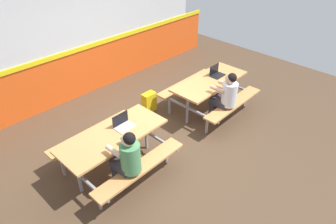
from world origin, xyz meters
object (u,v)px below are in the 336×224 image
Objects in this scene: laptop_silver at (123,124)px; student_nearer at (127,157)px; picnic_table_right at (209,87)px; backpack_dark at (149,102)px; picnic_table_left at (114,142)px; laptop_dark at (216,73)px; student_further at (226,95)px.

student_nearer is at bearing -124.40° from laptop_silver.
picnic_table_right is 4.12× the size of backpack_dark.
backpack_dark is (1.78, 1.49, -0.49)m from student_nearer.
picnic_table_left is 1.50× the size of student_nearer.
laptop_dark is at bearing 1.18° from picnic_table_left.
picnic_table_left is 0.34m from laptop_silver.
picnic_table_left reaches higher than backpack_dark.
laptop_silver is (0.41, 0.60, 0.08)m from student_nearer.
student_further is at bearing -15.70° from laptop_silver.
student_further is at bearing 0.32° from student_nearer.
student_nearer is 2.37m from backpack_dark.
laptop_dark is at bearing 8.85° from picnic_table_right.
picnic_table_right is at bearing -43.92° from backpack_dark.
laptop_silver is 2.59m from laptop_dark.
backpack_dark is (1.36, 0.88, -0.57)m from laptop_silver.
laptop_dark is at bearing 50.78° from student_further.
picnic_table_left is at bearing -150.18° from backpack_dark.
picnic_table_right is 1.50× the size of student_nearer.
laptop_silver reaches higher than picnic_table_right.
picnic_table_left is 0.60m from student_nearer.
student_nearer reaches higher than laptop_dark.
picnic_table_left is 2.85m from laptop_dark.
student_further reaches higher than backpack_dark.
student_nearer is 3.72× the size of laptop_dark.
laptop_silver reaches higher than picnic_table_left.
student_nearer reaches higher than backpack_dark.
picnic_table_left is 2.57m from picnic_table_right.
laptop_silver is at bearing -179.65° from laptop_dark.
student_further is at bearing -13.08° from picnic_table_left.
laptop_dark reaches higher than picnic_table_left.
laptop_dark is at bearing 0.35° from laptop_silver.
student_further is 1.72m from backpack_dark.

